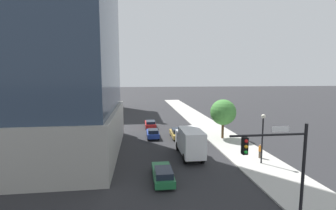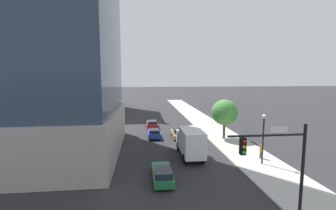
{
  "view_description": "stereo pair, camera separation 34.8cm",
  "coord_description": "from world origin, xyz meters",
  "px_view_note": "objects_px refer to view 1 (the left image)",
  "views": [
    {
      "loc": [
        -3.82,
        -11.26,
        9.36
      ],
      "look_at": [
        -0.99,
        11.54,
        6.56
      ],
      "focal_mm": 25.24,
      "sensor_mm": 36.0,
      "label": 1
    },
    {
      "loc": [
        -3.48,
        -11.3,
        9.36
      ],
      "look_at": [
        -0.99,
        11.54,
        6.56
      ],
      "focal_mm": 25.24,
      "sensor_mm": 36.0,
      "label": 2
    }
  ],
  "objects_px": {
    "car_blue": "(153,133)",
    "traffic_light_pole": "(279,156)",
    "street_lamp": "(263,131)",
    "car_green": "(163,174)",
    "car_red": "(150,124)",
    "pedestrian_orange_shirt": "(260,151)",
    "street_tree": "(223,112)",
    "construction_building": "(87,53)",
    "box_truck": "(190,141)",
    "car_gold": "(177,133)"
  },
  "relations": [
    {
      "from": "car_blue",
      "to": "traffic_light_pole",
      "type": "bearing_deg",
      "value": -73.11
    },
    {
      "from": "street_lamp",
      "to": "car_green",
      "type": "xyz_separation_m",
      "value": [
        -10.84,
        -2.76,
        -2.97
      ]
    },
    {
      "from": "street_lamp",
      "to": "car_red",
      "type": "distance_m",
      "value": 22.74
    },
    {
      "from": "traffic_light_pole",
      "to": "pedestrian_orange_shirt",
      "type": "xyz_separation_m",
      "value": [
        4.87,
        11.11,
        -3.45
      ]
    },
    {
      "from": "street_lamp",
      "to": "car_green",
      "type": "height_order",
      "value": "street_lamp"
    },
    {
      "from": "car_red",
      "to": "street_tree",
      "type": "bearing_deg",
      "value": -42.32
    },
    {
      "from": "construction_building",
      "to": "car_green",
      "type": "distance_m",
      "value": 53.2
    },
    {
      "from": "construction_building",
      "to": "box_truck",
      "type": "height_order",
      "value": "construction_building"
    },
    {
      "from": "construction_building",
      "to": "pedestrian_orange_shirt",
      "type": "distance_m",
      "value": 54.09
    },
    {
      "from": "car_red",
      "to": "car_green",
      "type": "xyz_separation_m",
      "value": [
        0.0,
        -22.53,
        -0.01
      ]
    },
    {
      "from": "street_lamp",
      "to": "car_gold",
      "type": "relative_size",
      "value": 1.12
    },
    {
      "from": "construction_building",
      "to": "pedestrian_orange_shirt",
      "type": "bearing_deg",
      "value": -58.01
    },
    {
      "from": "construction_building",
      "to": "car_gold",
      "type": "bearing_deg",
      "value": -59.52
    },
    {
      "from": "street_lamp",
      "to": "street_tree",
      "type": "relative_size",
      "value": 0.91
    },
    {
      "from": "street_lamp",
      "to": "box_truck",
      "type": "height_order",
      "value": "street_lamp"
    },
    {
      "from": "car_gold",
      "to": "box_truck",
      "type": "bearing_deg",
      "value": -90.0
    },
    {
      "from": "traffic_light_pole",
      "to": "box_truck",
      "type": "height_order",
      "value": "traffic_light_pole"
    },
    {
      "from": "car_blue",
      "to": "car_gold",
      "type": "distance_m",
      "value": 3.77
    },
    {
      "from": "street_lamp",
      "to": "car_red",
      "type": "bearing_deg",
      "value": 118.73
    },
    {
      "from": "traffic_light_pole",
      "to": "car_gold",
      "type": "distance_m",
      "value": 22.07
    },
    {
      "from": "construction_building",
      "to": "car_blue",
      "type": "distance_m",
      "value": 39.93
    },
    {
      "from": "traffic_light_pole",
      "to": "street_lamp",
      "type": "distance_m",
      "value": 10.46
    },
    {
      "from": "street_tree",
      "to": "car_red",
      "type": "bearing_deg",
      "value": 137.68
    },
    {
      "from": "construction_building",
      "to": "traffic_light_pole",
      "type": "bearing_deg",
      "value": -67.66
    },
    {
      "from": "car_blue",
      "to": "box_truck",
      "type": "height_order",
      "value": "box_truck"
    },
    {
      "from": "street_lamp",
      "to": "pedestrian_orange_shirt",
      "type": "distance_m",
      "value": 3.2
    },
    {
      "from": "traffic_light_pole",
      "to": "car_gold",
      "type": "xyz_separation_m",
      "value": [
        -2.88,
        21.57,
        -3.69
      ]
    },
    {
      "from": "box_truck",
      "to": "street_tree",
      "type": "bearing_deg",
      "value": 47.48
    },
    {
      "from": "car_red",
      "to": "box_truck",
      "type": "distance_m",
      "value": 17.01
    },
    {
      "from": "car_blue",
      "to": "car_green",
      "type": "relative_size",
      "value": 0.85
    },
    {
      "from": "traffic_light_pole",
      "to": "car_red",
      "type": "xyz_separation_m",
      "value": [
        -6.64,
        29.32,
        -3.7
      ]
    },
    {
      "from": "car_green",
      "to": "street_tree",
      "type": "bearing_deg",
      "value": 51.83
    },
    {
      "from": "traffic_light_pole",
      "to": "pedestrian_orange_shirt",
      "type": "distance_m",
      "value": 12.61
    },
    {
      "from": "construction_building",
      "to": "car_blue",
      "type": "relative_size",
      "value": 9.01
    },
    {
      "from": "car_gold",
      "to": "construction_building",
      "type": "bearing_deg",
      "value": 120.48
    },
    {
      "from": "box_truck",
      "to": "pedestrian_orange_shirt",
      "type": "xyz_separation_m",
      "value": [
        7.75,
        -1.67,
        -0.93
      ]
    },
    {
      "from": "street_tree",
      "to": "box_truck",
      "type": "bearing_deg",
      "value": -132.52
    },
    {
      "from": "street_lamp",
      "to": "box_truck",
      "type": "relative_size",
      "value": 0.77
    },
    {
      "from": "car_blue",
      "to": "car_gold",
      "type": "bearing_deg",
      "value": -4.72
    },
    {
      "from": "car_blue",
      "to": "car_green",
      "type": "height_order",
      "value": "car_blue"
    },
    {
      "from": "traffic_light_pole",
      "to": "street_lamp",
      "type": "bearing_deg",
      "value": 66.31
    },
    {
      "from": "traffic_light_pole",
      "to": "box_truck",
      "type": "relative_size",
      "value": 0.92
    },
    {
      "from": "traffic_light_pole",
      "to": "pedestrian_orange_shirt",
      "type": "bearing_deg",
      "value": 66.32
    },
    {
      "from": "car_blue",
      "to": "car_green",
      "type": "bearing_deg",
      "value": -90.0
    },
    {
      "from": "car_blue",
      "to": "pedestrian_orange_shirt",
      "type": "distance_m",
      "value": 15.77
    },
    {
      "from": "pedestrian_orange_shirt",
      "to": "street_tree",
      "type": "bearing_deg",
      "value": 97.71
    },
    {
      "from": "car_green",
      "to": "pedestrian_orange_shirt",
      "type": "distance_m",
      "value": 12.3
    },
    {
      "from": "street_lamp",
      "to": "car_red",
      "type": "xyz_separation_m",
      "value": [
        -10.84,
        19.77,
        -2.96
      ]
    },
    {
      "from": "car_gold",
      "to": "box_truck",
      "type": "relative_size",
      "value": 0.69
    },
    {
      "from": "car_green",
      "to": "traffic_light_pole",
      "type": "bearing_deg",
      "value": -45.66
    }
  ]
}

